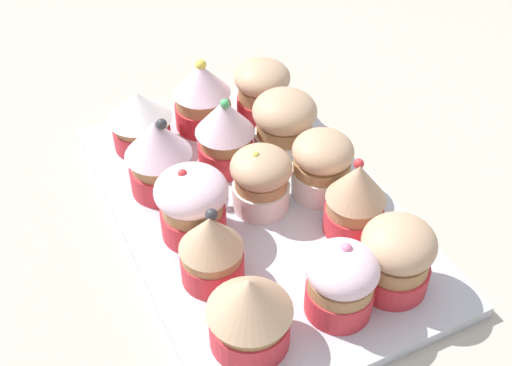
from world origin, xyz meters
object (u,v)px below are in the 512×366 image
cupcake_6 (261,179)px  cupcake_0 (396,256)px  cupcake_9 (249,311)px  cupcake_2 (322,164)px  cupcake_3 (284,123)px  cupcake_13 (140,119)px  cupcake_10 (211,249)px  cupcake_4 (262,89)px  cupcake_1 (356,198)px  cupcake_11 (192,203)px  baking_tray (256,211)px  cupcake_12 (159,155)px  cupcake_7 (224,133)px  cupcake_8 (202,96)px  cupcake_5 (341,281)px

cupcake_6 → cupcake_0: bearing=-156.9°
cupcake_9 → cupcake_2: bearing=-47.1°
cupcake_0 → cupcake_3: size_ratio=0.97×
cupcake_13 → cupcake_10: bearing=178.8°
cupcake_0 → cupcake_4: cupcake_0 is taller
cupcake_1 → cupcake_2: bearing=0.5°
cupcake_1 → cupcake_9: cupcake_1 is taller
cupcake_2 → cupcake_13: size_ratio=1.00×
cupcake_11 → cupcake_13: (13.90, 0.11, -0.18)cm
cupcake_3 → cupcake_6: size_ratio=1.07×
cupcake_9 → baking_tray: bearing=-27.7°
cupcake_3 → cupcake_12: size_ratio=0.85×
cupcake_2 → cupcake_7: bearing=41.6°
cupcake_8 → cupcake_10: bearing=159.6°
cupcake_10 → cupcake_11: cupcake_10 is taller
cupcake_4 → cupcake_8: size_ratio=0.83×
cupcake_2 → cupcake_13: same height
cupcake_13 → cupcake_3: bearing=-120.1°
cupcake_1 → cupcake_5: (-7.07, 5.76, -0.38)cm
cupcake_3 → cupcake_6: bearing=138.0°
baking_tray → cupcake_3: bearing=-44.8°
cupcake_12 → cupcake_13: size_ratio=1.27×
cupcake_1 → cupcake_3: cupcake_1 is taller
cupcake_1 → cupcake_11: 14.14cm
cupcake_4 → cupcake_7: 9.27cm
cupcake_13 → cupcake_12: bearing=176.2°
cupcake_3 → cupcake_9: 23.02cm
cupcake_7 → cupcake_12: size_ratio=0.97×
baking_tray → cupcake_9: 15.24cm
cupcake_6 → cupcake_10: size_ratio=0.91×
cupcake_1 → cupcake_12: bearing=47.3°
cupcake_6 → cupcake_11: cupcake_11 is taller
cupcake_7 → cupcake_2: bearing=-138.4°
baking_tray → cupcake_3: 9.59cm
cupcake_3 → cupcake_11: (-6.63, 12.43, -0.03)cm
cupcake_4 → cupcake_1: bearing=178.8°
cupcake_1 → cupcake_3: size_ratio=1.10×
baking_tray → cupcake_5: cupcake_5 is taller
cupcake_2 → cupcake_11: (0.05, 12.87, 0.30)cm
cupcake_1 → cupcake_10: bearing=89.0°
cupcake_4 → cupcake_5: 26.88cm
cupcake_1 → cupcake_5: size_ratio=1.13×
cupcake_3 → cupcake_12: cupcake_12 is taller
cupcake_3 → cupcake_6: cupcake_3 is taller
baking_tray → cupcake_12: (6.22, 6.96, 4.73)cm
cupcake_2 → cupcake_11: 12.88cm
cupcake_11 → cupcake_4: bearing=-44.9°
cupcake_5 → cupcake_9: (0.35, 7.61, 0.25)cm
cupcake_9 → cupcake_12: (19.19, 0.14, 0.54)cm
cupcake_12 → cupcake_6: bearing=-130.2°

